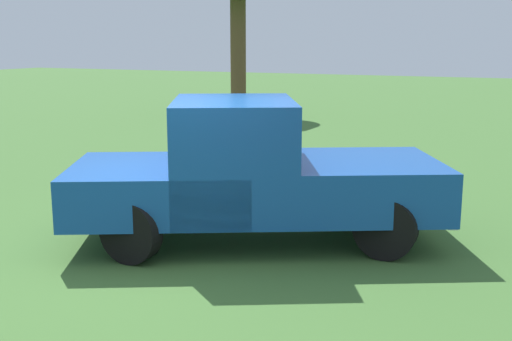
{
  "coord_description": "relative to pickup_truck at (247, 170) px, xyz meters",
  "views": [
    {
      "loc": [
        3.8,
        -6.24,
        2.5
      ],
      "look_at": [
        0.53,
        0.85,
        0.9
      ],
      "focal_mm": 44.73,
      "sensor_mm": 36.0,
      "label": 1
    }
  ],
  "objects": [
    {
      "name": "ground_plane",
      "position": [
        -0.43,
        -0.8,
        -0.91
      ],
      "size": [
        80.0,
        80.0,
        0.0
      ],
      "primitive_type": "plane",
      "color": "#3D662D"
    },
    {
      "name": "pickup_truck",
      "position": [
        0.0,
        0.0,
        0.0
      ],
      "size": [
        4.93,
        3.79,
        1.79
      ],
      "rotation": [
        0.0,
        0.0,
        0.48
      ],
      "color": "black",
      "rests_on": "ground_plane"
    }
  ]
}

